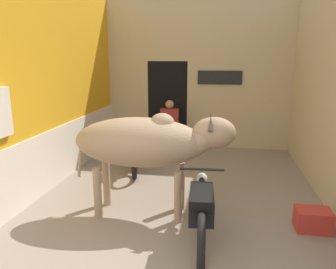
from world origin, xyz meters
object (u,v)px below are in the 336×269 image
object	(u,v)px
motorcycle_near	(201,209)
cow	(148,143)
plastic_stool	(180,142)
crate	(313,220)
motorcycle_far	(132,149)
shopkeeper_seated	(169,125)

from	to	relation	value
motorcycle_near	cow	bearing A→B (deg)	141.39
plastic_stool	crate	world-z (taller)	plastic_stool
motorcycle_near	motorcycle_far	xyz separation A→B (m)	(-1.55, 2.46, -0.02)
cow	crate	bearing A→B (deg)	-2.51
shopkeeper_seated	plastic_stool	xyz separation A→B (m)	(0.26, -0.01, -0.40)
shopkeeper_seated	plastic_stool	bearing A→B (deg)	-1.78
motorcycle_far	plastic_stool	size ratio (longest dim) A/B	4.24
shopkeeper_seated	plastic_stool	distance (m)	0.48
crate	cow	bearing A→B (deg)	177.49
motorcycle_near	shopkeeper_seated	distance (m)	4.08
motorcycle_far	plastic_stool	world-z (taller)	motorcycle_far
cow	crate	size ratio (longest dim) A/B	5.06
motorcycle_far	shopkeeper_seated	bearing A→B (deg)	71.34
cow	plastic_stool	world-z (taller)	cow
motorcycle_far	crate	distance (m)	3.54
cow	plastic_stool	size ratio (longest dim) A/B	5.47
motorcycle_near	plastic_stool	bearing A→B (deg)	101.36
cow	plastic_stool	bearing A→B (deg)	89.97
motorcycle_near	plastic_stool	size ratio (longest dim) A/B	4.68
motorcycle_near	plastic_stool	distance (m)	4.02
cow	motorcycle_near	xyz separation A→B (m)	(0.79, -0.63, -0.61)
plastic_stool	motorcycle_near	bearing A→B (deg)	-78.64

